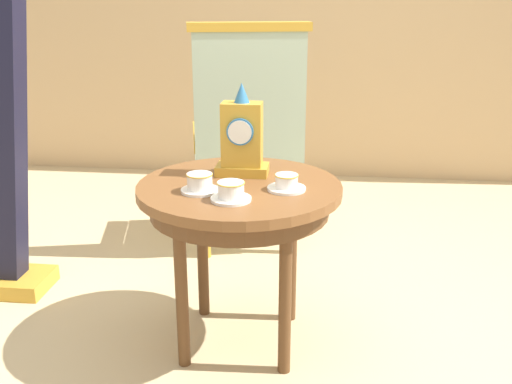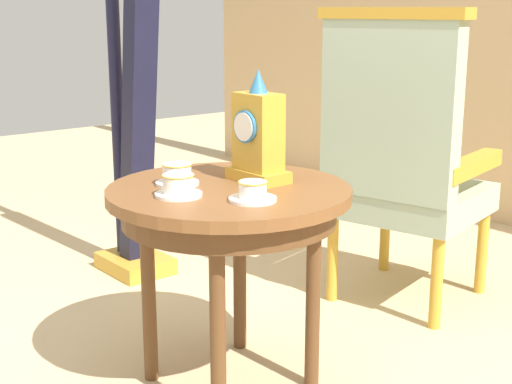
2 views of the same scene
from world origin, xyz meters
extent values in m
plane|color=tan|center=(0.00, 0.00, 0.00)|extent=(10.00, 10.00, 0.00)
cylinder|color=brown|center=(-0.07, 0.01, 0.61)|extent=(0.72, 0.72, 0.03)
cylinder|color=#56351C|center=(-0.07, 0.01, 0.56)|extent=(0.63, 0.63, 0.07)
cylinder|color=#56351C|center=(0.10, 0.18, 0.30)|extent=(0.04, 0.04, 0.59)
cylinder|color=#56351C|center=(-0.25, 0.18, 0.30)|extent=(0.04, 0.04, 0.59)
cylinder|color=#56351C|center=(-0.25, -0.17, 0.30)|extent=(0.04, 0.04, 0.59)
cylinder|color=#56351C|center=(0.10, -0.17, 0.30)|extent=(0.04, 0.04, 0.59)
cylinder|color=white|center=(-0.19, -0.09, 0.63)|extent=(0.13, 0.13, 0.01)
cylinder|color=white|center=(-0.19, -0.09, 0.67)|extent=(0.08, 0.08, 0.05)
torus|color=gold|center=(-0.19, -0.09, 0.69)|extent=(0.09, 0.09, 0.00)
cylinder|color=white|center=(-0.08, -0.17, 0.63)|extent=(0.13, 0.13, 0.01)
cylinder|color=white|center=(-0.08, -0.17, 0.66)|extent=(0.09, 0.09, 0.05)
torus|color=gold|center=(-0.08, -0.17, 0.69)|extent=(0.09, 0.09, 0.00)
cylinder|color=white|center=(0.09, -0.04, 0.63)|extent=(0.13, 0.13, 0.01)
cylinder|color=white|center=(0.09, -0.04, 0.66)|extent=(0.08, 0.08, 0.05)
torus|color=gold|center=(0.09, -0.04, 0.68)|extent=(0.08, 0.08, 0.00)
cube|color=gold|center=(-0.08, 0.12, 0.65)|extent=(0.19, 0.11, 0.04)
cube|color=gold|center=(-0.08, 0.12, 0.78)|extent=(0.14, 0.09, 0.23)
cylinder|color=teal|center=(-0.08, 0.07, 0.80)|extent=(0.10, 0.01, 0.10)
cylinder|color=white|center=(-0.08, 0.07, 0.80)|extent=(0.08, 0.00, 0.08)
cone|color=teal|center=(-0.08, 0.12, 0.93)|extent=(0.06, 0.06, 0.07)
cube|color=#9EB299|center=(-0.19, 0.99, 0.41)|extent=(0.62, 0.62, 0.11)
cube|color=#9EB299|center=(-0.14, 0.78, 0.78)|extent=(0.53, 0.21, 0.64)
cube|color=gold|center=(-0.14, 0.78, 1.12)|extent=(0.57, 0.22, 0.04)
cube|color=gold|center=(0.04, 1.05, 0.57)|extent=(0.17, 0.47, 0.06)
cube|color=gold|center=(-0.41, 0.94, 0.57)|extent=(0.17, 0.47, 0.06)
cylinder|color=gold|center=(-0.02, 1.26, 0.18)|extent=(0.04, 0.04, 0.35)
cylinder|color=gold|center=(-0.45, 1.16, 0.18)|extent=(0.04, 0.04, 0.35)
cylinder|color=gold|center=(0.08, 0.83, 0.18)|extent=(0.04, 0.04, 0.35)
cylinder|color=gold|center=(-0.35, 0.73, 0.18)|extent=(0.04, 0.04, 0.35)
cube|color=gold|center=(-1.14, 0.29, 0.04)|extent=(0.32, 0.24, 0.07)
cube|color=black|center=(-1.04, 0.29, 0.87)|extent=(0.28, 0.11, 1.60)
camera|label=1|loc=(0.21, -1.93, 1.26)|focal=41.28mm
camera|label=2|loc=(1.60, -1.27, 1.14)|focal=51.90mm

